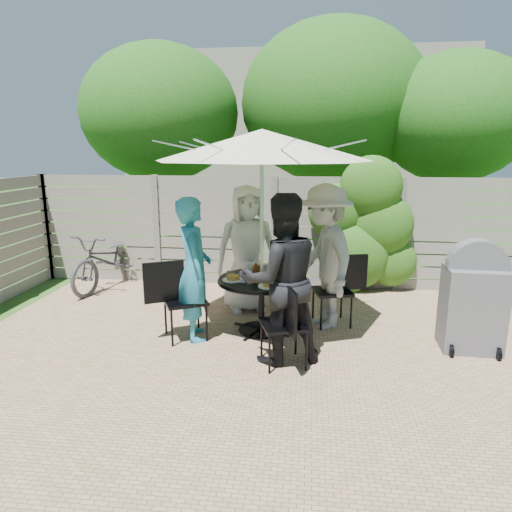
# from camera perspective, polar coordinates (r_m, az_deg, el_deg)

# --- Properties ---
(backyard_envelope) EXTENTS (60.00, 60.00, 5.00)m
(backyard_envelope) POSITION_cam_1_polar(r_m,az_deg,el_deg) (14.71, 4.99, 14.54)
(backyard_envelope) COLOR #284F18
(backyard_envelope) RESTS_ON ground
(patio_table) EXTENTS (1.38, 1.38, 0.70)m
(patio_table) POSITION_cam_1_polar(r_m,az_deg,el_deg) (5.72, 0.69, -4.87)
(patio_table) COLOR black
(patio_table) RESTS_ON ground
(umbrella) EXTENTS (3.30, 3.30, 2.49)m
(umbrella) POSITION_cam_1_polar(r_m,az_deg,el_deg) (5.43, 0.74, 13.68)
(umbrella) COLOR silver
(umbrella) RESTS_ON ground
(chair_back) EXTENTS (0.60, 0.76, 0.99)m
(chair_back) POSITION_cam_1_polar(r_m,az_deg,el_deg) (6.67, -1.36, -3.94)
(chair_back) COLOR black
(chair_back) RESTS_ON ground
(person_back) EXTENTS (1.02, 0.84, 1.80)m
(person_back) POSITION_cam_1_polar(r_m,az_deg,el_deg) (6.39, -1.13, 0.86)
(person_back) COLOR silver
(person_back) RESTS_ON ground
(chair_left) EXTENTS (0.76, 0.65, 1.00)m
(chair_left) POSITION_cam_1_polar(r_m,az_deg,el_deg) (5.63, -8.97, -7.39)
(chair_left) COLOR black
(chair_left) RESTS_ON ground
(person_left) EXTENTS (0.61, 0.74, 1.74)m
(person_left) POSITION_cam_1_polar(r_m,az_deg,el_deg) (5.47, -7.76, -1.71)
(person_left) COLOR teal
(person_left) RESTS_ON ground
(chair_front) EXTENTS (0.57, 0.72, 0.94)m
(chair_front) POSITION_cam_1_polar(r_m,az_deg,el_deg) (4.92, 3.48, -10.57)
(chair_front) COLOR black
(chair_front) RESTS_ON ground
(person_front) EXTENTS (1.08, 0.96, 1.84)m
(person_front) POSITION_cam_1_polar(r_m,az_deg,el_deg) (4.83, 3.13, -3.02)
(person_front) COLOR black
(person_front) RESTS_ON ground
(chair_right) EXTENTS (0.72, 0.56, 0.95)m
(chair_right) POSITION_cam_1_polar(r_m,az_deg,el_deg) (6.08, 9.59, -5.99)
(chair_right) COLOR black
(chair_right) RESTS_ON ground
(person_right) EXTENTS (1.06, 1.36, 1.86)m
(person_right) POSITION_cam_1_polar(r_m,az_deg,el_deg) (5.85, 8.60, -0.16)
(person_right) COLOR #A09E9B
(person_right) RESTS_ON ground
(plate_back) EXTENTS (0.26, 0.26, 0.06)m
(plate_back) POSITION_cam_1_polar(r_m,az_deg,el_deg) (5.98, -0.15, -1.67)
(plate_back) COLOR white
(plate_back) RESTS_ON patio_table
(plate_left) EXTENTS (0.26, 0.26, 0.06)m
(plate_left) POSITION_cam_1_polar(r_m,az_deg,el_deg) (5.57, -2.90, -2.82)
(plate_left) COLOR white
(plate_left) RESTS_ON patio_table
(plate_front) EXTENTS (0.26, 0.26, 0.06)m
(plate_front) POSITION_cam_1_polar(r_m,az_deg,el_deg) (5.31, 1.65, -3.61)
(plate_front) COLOR white
(plate_front) RESTS_ON patio_table
(plate_right) EXTENTS (0.26, 0.26, 0.06)m
(plate_right) POSITION_cam_1_polar(r_m,az_deg,el_deg) (5.74, 4.18, -2.35)
(plate_right) COLOR white
(plate_right) RESTS_ON patio_table
(plate_extra) EXTENTS (0.24, 0.24, 0.06)m
(plate_extra) POSITION_cam_1_polar(r_m,az_deg,el_deg) (5.42, 3.32, -3.30)
(plate_extra) COLOR white
(plate_extra) RESTS_ON patio_table
(glass_back) EXTENTS (0.07, 0.07, 0.14)m
(glass_back) POSITION_cam_1_polar(r_m,az_deg,el_deg) (5.85, -0.93, -1.55)
(glass_back) COLOR silver
(glass_back) RESTS_ON patio_table
(glass_left) EXTENTS (0.07, 0.07, 0.14)m
(glass_left) POSITION_cam_1_polar(r_m,az_deg,el_deg) (5.48, -1.67, -2.59)
(glass_left) COLOR silver
(glass_left) RESTS_ON patio_table
(glass_front) EXTENTS (0.07, 0.07, 0.14)m
(glass_front) POSITION_cam_1_polar(r_m,az_deg,el_deg) (5.42, 2.45, -2.78)
(glass_front) COLOR silver
(glass_front) RESTS_ON patio_table
(glass_right) EXTENTS (0.07, 0.07, 0.14)m
(glass_right) POSITION_cam_1_polar(r_m,az_deg,el_deg) (5.80, 2.93, -1.71)
(glass_right) COLOR silver
(glass_right) RESTS_ON patio_table
(syrup_jug) EXTENTS (0.09, 0.09, 0.16)m
(syrup_jug) POSITION_cam_1_polar(r_m,az_deg,el_deg) (5.66, -0.02, -1.95)
(syrup_jug) COLOR #59280C
(syrup_jug) RESTS_ON patio_table
(coffee_cup) EXTENTS (0.08, 0.08, 0.12)m
(coffee_cup) POSITION_cam_1_polar(r_m,az_deg,el_deg) (5.87, 1.11, -1.62)
(coffee_cup) COLOR #C6B293
(coffee_cup) RESTS_ON patio_table
(bicycle) EXTENTS (1.02, 1.90, 0.95)m
(bicycle) POSITION_cam_1_polar(r_m,az_deg,el_deg) (7.94, -17.83, -0.47)
(bicycle) COLOR #333338
(bicycle) RESTS_ON ground
(bbq_grill) EXTENTS (0.66, 0.52, 1.30)m
(bbq_grill) POSITION_cam_1_polar(r_m,az_deg,el_deg) (5.72, 25.47, -5.12)
(bbq_grill) COLOR #59585D
(bbq_grill) RESTS_ON ground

